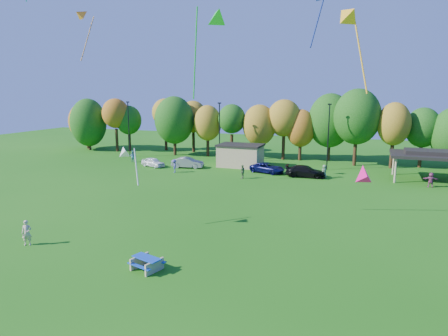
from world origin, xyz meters
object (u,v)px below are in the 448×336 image
(picnic_table, at_px, (147,262))
(car_a, at_px, (153,162))
(car_c, at_px, (267,168))
(car_d, at_px, (305,171))
(kite_flyer, at_px, (27,233))
(car_b, at_px, (188,163))

(picnic_table, distance_m, car_a, 34.29)
(car_a, distance_m, car_c, 16.63)
(picnic_table, relative_size, car_d, 0.44)
(kite_flyer, bearing_deg, picnic_table, -33.86)
(car_d, bearing_deg, car_b, 85.01)
(car_b, bearing_deg, kite_flyer, 173.09)
(kite_flyer, bearing_deg, car_c, 41.54)
(car_a, relative_size, car_b, 0.85)
(picnic_table, bearing_deg, car_d, 97.08)
(kite_flyer, xyz_separation_m, car_a, (-6.90, 29.32, -0.26))
(kite_flyer, height_order, car_b, kite_flyer)
(kite_flyer, height_order, car_a, kite_flyer)
(car_a, bearing_deg, kite_flyer, -148.84)
(car_c, xyz_separation_m, car_d, (5.21, -0.91, 0.08))
(car_c, height_order, car_d, car_d)
(car_b, xyz_separation_m, car_c, (11.51, 0.51, -0.09))
(kite_flyer, distance_m, car_d, 33.38)
(car_c, bearing_deg, car_b, 108.40)
(picnic_table, relative_size, kite_flyer, 1.20)
(car_b, distance_m, car_d, 16.73)
(kite_flyer, relative_size, car_d, 0.36)
(kite_flyer, xyz_separation_m, car_b, (-1.85, 30.29, -0.17))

